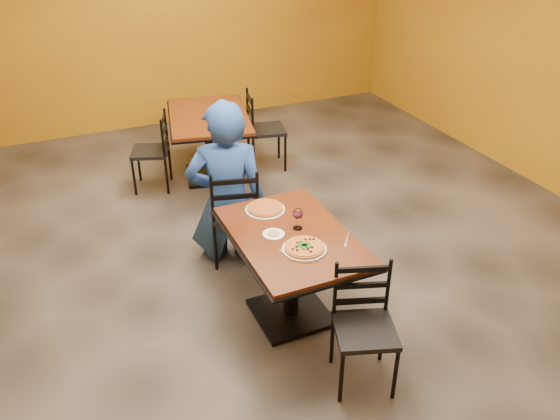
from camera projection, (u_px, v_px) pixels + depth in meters
name	position (u px, v px, depth m)	size (l,w,h in m)	color
floor	(266.00, 280.00, 4.86)	(7.00, 8.00, 0.01)	black
wall_back	(146.00, 14.00, 7.28)	(7.00, 0.01, 3.00)	#AD7913
table_main	(292.00, 257.00, 4.19)	(0.83, 1.23, 0.75)	#56290D
table_second	(210.00, 131.00, 6.31)	(1.12, 1.45, 0.75)	#56290D
chair_main_near	(365.00, 331.00, 3.67)	(0.39, 0.39, 0.86)	black
chair_main_far	(234.00, 212.00, 4.95)	(0.41, 0.41, 0.92)	black
chair_second_left	(150.00, 152.00, 6.14)	(0.39, 0.39, 0.85)	black
chair_second_right	(266.00, 130.00, 6.60)	(0.41, 0.41, 0.92)	black
diner	(226.00, 182.00, 4.85)	(0.70, 0.46, 1.47)	navy
plate_main	(304.00, 249.00, 3.92)	(0.31, 0.31, 0.01)	white
pizza_main	(304.00, 247.00, 3.91)	(0.28, 0.28, 0.02)	#99310B
plate_far	(265.00, 210.00, 4.39)	(0.31, 0.31, 0.01)	white
pizza_far	(265.00, 208.00, 4.39)	(0.28, 0.28, 0.02)	#AF6C21
side_plate	(274.00, 234.00, 4.08)	(0.16, 0.16, 0.01)	white
dip	(274.00, 233.00, 4.08)	(0.09, 0.09, 0.01)	tan
wine_glass	(298.00, 218.00, 4.12)	(0.08, 0.08, 0.18)	white
fork	(288.00, 255.00, 3.86)	(0.01, 0.19, 0.00)	silver
knife	(347.00, 239.00, 4.04)	(0.01, 0.21, 0.00)	silver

